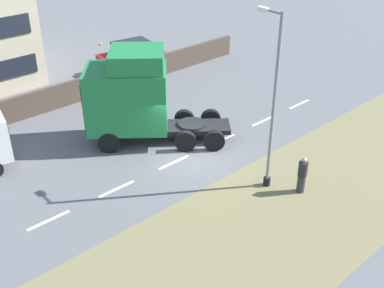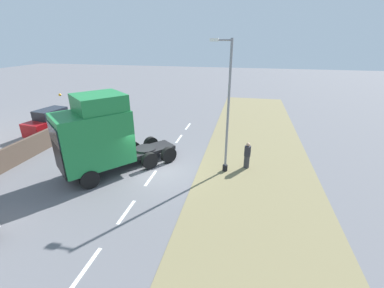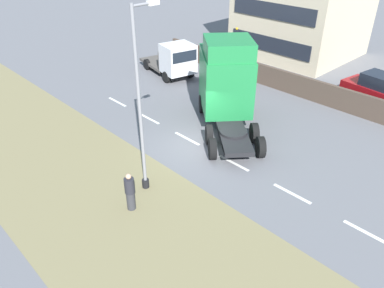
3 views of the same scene
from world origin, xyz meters
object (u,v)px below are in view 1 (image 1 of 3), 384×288
(parked_car, at_px, (131,58))
(lamp_post, at_px, (272,111))
(lorry_cab, at_px, (133,97))
(pedestrian, at_px, (302,175))

(parked_car, bearing_deg, lamp_post, 175.25)
(lorry_cab, relative_size, lamp_post, 0.89)
(lamp_post, xyz_separation_m, pedestrian, (-1.35, -0.70, -2.71))
(parked_car, distance_m, pedestrian, 16.35)
(parked_car, bearing_deg, lorry_cab, 154.03)
(lamp_post, relative_size, pedestrian, 4.48)
(lamp_post, bearing_deg, parked_car, -13.52)
(lorry_cab, distance_m, lamp_post, 7.34)
(parked_car, relative_size, lamp_post, 0.59)
(lorry_cab, xyz_separation_m, pedestrian, (-8.36, -2.53, -1.55))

